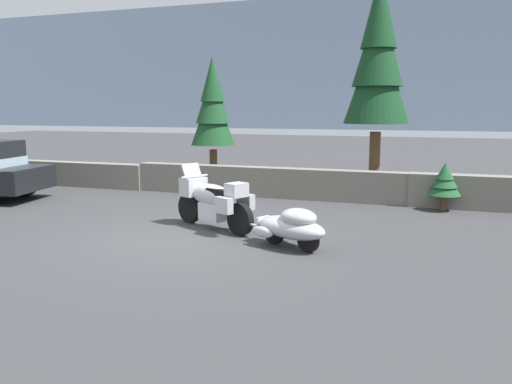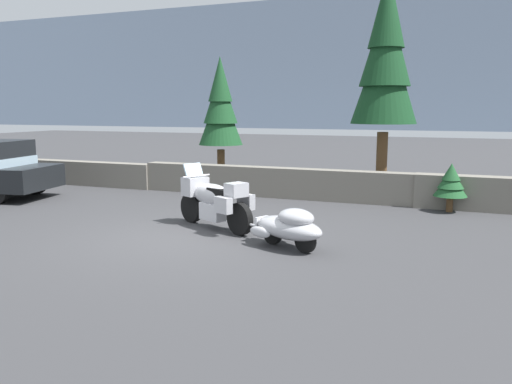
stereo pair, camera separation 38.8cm
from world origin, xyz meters
name	(u,v)px [view 2 (the right image)]	position (x,y,z in m)	size (l,w,h in m)	color
ground_plane	(182,236)	(0.00, 0.00, 0.00)	(80.00, 80.00, 0.00)	#38383A
stone_guard_wall	(287,183)	(0.52, 5.08, 0.42)	(24.00, 0.55, 0.87)	slate
distant_ridgeline	(437,79)	(0.00, 95.08, 8.00)	(240.00, 80.00, 16.00)	#8C9EB7
touring_motorcycle	(214,199)	(0.27, 0.89, 0.62)	(2.14, 1.33, 1.33)	black
car_shaped_trailer	(289,226)	(2.25, -0.07, 0.41)	(2.14, 1.29, 0.76)	black
pine_tree_tall	(386,55)	(2.91, 6.61, 4.01)	(1.88, 1.88, 6.40)	brown
pine_tree_secondary	(220,106)	(-2.22, 6.48, 2.61)	(1.42, 1.42, 4.17)	brown
pine_sapling_near	(451,182)	(4.88, 4.63, 0.75)	(0.81, 0.81, 1.20)	brown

